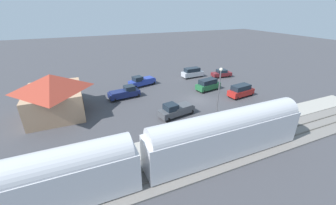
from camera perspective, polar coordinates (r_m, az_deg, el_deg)
The scene contains 14 objects.
ground_plane at distance 36.98m, azimuth 8.01°, elevation 0.69°, with size 200.00×200.00×0.00m, color #424247.
railway_track at distance 27.54m, azimuth 23.36°, elevation -9.99°, with size 4.80×70.00×0.30m.
platform at distance 29.83m, azimuth 17.98°, elevation -6.18°, with size 3.20×46.00×0.30m.
passenger_train at distance 19.24m, azimuth -7.49°, elevation -13.97°, with size 2.93×36.50×4.98m.
station_building at distance 34.84m, azimuth -28.49°, elevation 2.07°, with size 9.89×8.14×6.18m.
pedestrian_on_platform at distance 27.97m, azimuth 15.09°, elevation -5.26°, with size 0.36×0.36×1.71m.
suv_red at distance 39.80m, azimuth 19.12°, elevation 3.07°, with size 2.56×5.11×2.22m.
pickup_blue at distance 43.32m, azimuth -7.14°, elevation 5.79°, with size 3.16×5.71×2.14m.
suv_silver at distance 48.76m, azimuth 6.60°, elevation 8.09°, with size 2.14×4.97×2.22m.
sedan_maroon at distance 50.23m, azimuth 14.27°, elevation 7.66°, with size 2.36×4.69×1.74m.
suv_green at distance 41.36m, azimuth 10.78°, elevation 4.81°, with size 2.79×5.17×2.22m.
pickup_navy at distance 37.79m, azimuth -11.64°, elevation 2.63°, with size 2.60×5.60×2.14m.
pickup_charcoal at distance 30.86m, azimuth 2.13°, elevation -1.97°, with size 2.90×5.67×2.14m.
light_pole_near_platform at distance 29.02m, azimuth 13.66°, elevation 3.73°, with size 0.44×0.44×7.65m.
Camera 1 is at (-28.66, 18.14, 14.74)m, focal length 22.51 mm.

